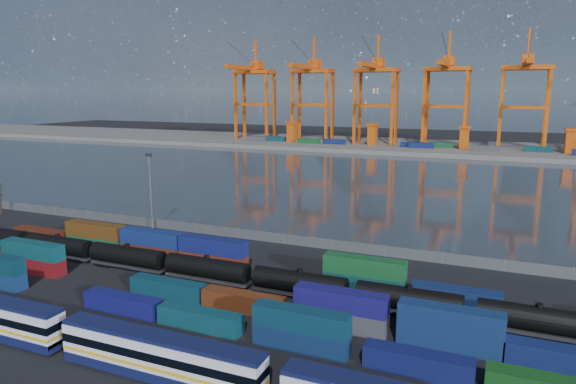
% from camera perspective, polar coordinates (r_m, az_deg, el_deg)
% --- Properties ---
extents(ground, '(700.00, 700.00, 0.00)m').
position_cam_1_polar(ground, '(77.76, -8.86, -11.25)').
color(ground, black).
rests_on(ground, ground).
extents(harbor_water, '(700.00, 700.00, 0.00)m').
position_cam_1_polar(harbor_water, '(172.68, 9.80, 1.19)').
color(harbor_water, '#273139').
rests_on(harbor_water, ground).
extents(far_quay, '(700.00, 70.00, 2.00)m').
position_cam_1_polar(far_quay, '(274.93, 14.91, 4.86)').
color(far_quay, '#514F4C').
rests_on(far_quay, ground).
extents(distant_mountains, '(2470.00, 1100.00, 520.00)m').
position_cam_1_polar(distant_mountains, '(1671.81, 24.86, 16.75)').
color(distant_mountains, '#1E2630').
rests_on(distant_mountains, ground).
extents(passenger_train, '(75.66, 2.92, 5.01)m').
position_cam_1_polar(passenger_train, '(57.06, -14.06, -17.39)').
color(passenger_train, silver).
rests_on(passenger_train, ground).
extents(container_row_south, '(139.26, 2.34, 4.98)m').
position_cam_1_polar(container_row_south, '(78.48, -21.75, -10.19)').
color(container_row_south, '#3F4144').
rests_on(container_row_south, ground).
extents(container_row_mid, '(140.65, 2.42, 5.15)m').
position_cam_1_polar(container_row_mid, '(75.55, -10.93, -10.47)').
color(container_row_mid, '#47494D').
rests_on(container_row_mid, ground).
extents(container_row_north, '(141.70, 2.49, 5.31)m').
position_cam_1_polar(container_row_north, '(88.85, -9.45, -6.86)').
color(container_row_north, '#0F194B').
rests_on(container_row_north, ground).
extents(tanker_string, '(122.92, 3.10, 4.43)m').
position_cam_1_polar(tanker_string, '(78.04, -4.06, -9.30)').
color(tanker_string, black).
rests_on(tanker_string, ground).
extents(waterfront_fence, '(160.12, 0.12, 2.20)m').
position_cam_1_polar(waterfront_fence, '(100.85, -0.45, -5.22)').
color(waterfront_fence, '#595B5E').
rests_on(waterfront_fence, ground).
extents(bare_tree, '(2.06, 2.15, 8.06)m').
position_cam_1_polar(bare_tree, '(142.37, -29.35, -0.58)').
color(bare_tree, black).
rests_on(bare_tree, ground).
extents(yard_light_mast, '(1.60, 0.40, 16.60)m').
position_cam_1_polar(yard_light_mast, '(112.40, -15.04, 0.45)').
color(yard_light_mast, slate).
rests_on(yard_light_mast, ground).
extents(gantry_cranes, '(197.16, 42.54, 57.61)m').
position_cam_1_polar(gantry_cranes, '(268.23, 13.46, 12.13)').
color(gantry_cranes, '#D6510F').
rests_on(gantry_cranes, ground).
extents(quay_containers, '(172.58, 10.99, 2.60)m').
position_cam_1_polar(quay_containers, '(262.24, 12.09, 5.21)').
color(quay_containers, navy).
rests_on(quay_containers, far_quay).
extents(straddle_carriers, '(140.00, 7.00, 11.10)m').
position_cam_1_polar(straddle_carriers, '(264.82, 14.13, 6.16)').
color(straddle_carriers, '#D6510F').
rests_on(straddle_carriers, far_quay).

